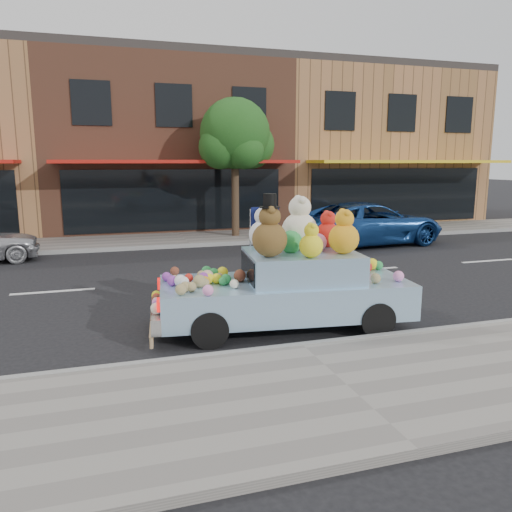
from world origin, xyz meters
name	(u,v)px	position (x,y,z in m)	size (l,w,h in m)	color
ground	(225,280)	(0.00, 0.00, 0.00)	(120.00, 120.00, 0.00)	black
near_sidewalk	(347,389)	(0.00, -6.50, 0.06)	(60.00, 3.00, 0.12)	gray
far_sidewalk	(184,239)	(0.00, 6.50, 0.06)	(60.00, 3.00, 0.12)	gray
near_kerb	(302,347)	(0.00, -5.00, 0.07)	(60.00, 0.12, 0.13)	gray
far_kerb	(191,245)	(0.00, 5.00, 0.07)	(60.00, 0.12, 0.13)	gray
storefront_mid	(163,145)	(0.00, 11.97, 3.64)	(10.00, 9.80, 7.30)	brown
storefront_right	(357,147)	(10.00, 11.97, 3.64)	(10.00, 9.80, 7.30)	#A16C43
street_tree	(235,140)	(2.03, 6.55, 3.69)	(3.00, 2.70, 5.22)	#38281C
car_blue	(369,223)	(6.14, 3.74, 0.75)	(2.48, 5.39, 1.50)	navy
art_car	(287,281)	(0.19, -3.82, 0.84)	(4.65, 2.25, 2.39)	black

